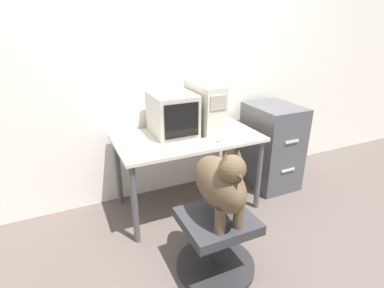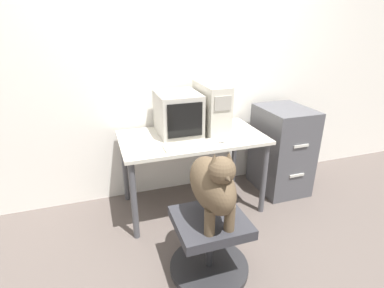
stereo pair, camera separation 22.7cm
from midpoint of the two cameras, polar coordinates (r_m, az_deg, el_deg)
ground_plane at (r=2.71m, az=4.94°, el=-15.42°), size 12.00×12.00×0.00m
wall_back at (r=2.89m, az=-0.40°, el=15.26°), size 8.00×0.05×2.60m
desk at (r=2.68m, az=2.42°, el=-0.25°), size 1.26×0.71×0.72m
crt_monitor at (r=2.65m, az=-0.23°, el=5.80°), size 0.36×0.43×0.37m
pc_tower at (r=2.73m, az=6.11°, el=6.92°), size 0.20×0.50×0.43m
keyboard at (r=2.40m, az=2.37°, el=-0.40°), size 0.43×0.16×0.03m
computer_mouse at (r=2.52m, az=8.42°, el=0.60°), size 0.07×0.04×0.03m
office_chair at (r=2.20m, az=6.50°, el=-18.39°), size 0.56×0.56×0.44m
dog at (r=1.89m, az=7.51°, el=-7.68°), size 0.24×0.52×0.54m
filing_cabinet at (r=3.23m, az=18.63°, el=-1.06°), size 0.45×0.57×0.87m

